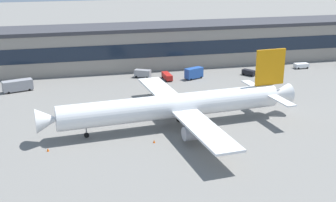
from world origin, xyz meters
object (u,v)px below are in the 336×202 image
Objects in this scene: airliner at (176,106)px; belt_loader at (167,76)px; follow_me_car at (249,72)px; traffic_cone_1 at (154,141)px; traffic_cone_0 at (48,150)px; stair_truck at (194,73)px; fuel_truck at (17,85)px; traffic_cone_2 at (224,153)px; pushback_tractor at (302,65)px; crew_van at (143,73)px.

airliner is 9.47× the size of belt_loader.
traffic_cone_1 is (-41.53, -46.41, -0.76)m from follow_me_car.
airliner is 90.89× the size of traffic_cone_0.
stair_truck is (-18.81, 0.23, 0.89)m from follow_me_car.
stair_truck is at bearing 179.31° from follow_me_car.
traffic_cone_0 is (-36.13, -46.78, -0.82)m from belt_loader.
belt_loader is at bearing 177.39° from follow_me_car.
belt_loader is (45.35, 2.16, -0.73)m from fuel_truck.
fuel_truck is at bearing -179.28° from follow_me_car.
traffic_cone_2 is at bearing -16.08° from traffic_cone_0.
pushback_tractor reaches higher than traffic_cone_1.
pushback_tractor is (56.53, 42.85, -4.00)m from airliner.
belt_loader is at bearing 79.39° from airliner.
fuel_truck is at bearing 128.60° from traffic_cone_2.
fuel_truck is 13.40× the size of traffic_cone_2.
fuel_truck is 55.12m from traffic_cone_1.
traffic_cone_1 is (-14.27, -47.66, -0.82)m from belt_loader.
fuel_truck is 1.37× the size of stair_truck.
stair_truck reaches higher than traffic_cone_0.
airliner reaches higher than follow_me_car.
airliner is at bearing -132.15° from follow_me_car.
traffic_cone_2 is at bearing -117.70° from follow_me_car.
belt_loader is at bearing -176.16° from pushback_tractor.
pushback_tractor is 7.15× the size of traffic_cone_0.
airliner reaches higher than stair_truck.
stair_truck is 1.15× the size of crew_van.
belt_loader is at bearing 173.14° from stair_truck.
traffic_cone_1 is at bearing 144.08° from traffic_cone_2.
airliner is 10.89× the size of crew_van.
traffic_cone_0 is at bearing -134.25° from stair_truck.
fuel_truck is at bearing 101.67° from traffic_cone_0.
traffic_cone_1 is at bearing -115.97° from stair_truck.
traffic_cone_2 is at bearing -51.40° from fuel_truck.
crew_van is at bearing 89.48° from airliner.
traffic_cone_2 is (5.58, -17.12, -4.72)m from airliner.
traffic_cone_0 is (-85.25, -50.07, -0.71)m from pushback_tractor.
follow_me_car is 72.62m from fuel_truck.
belt_loader is at bearing -31.45° from crew_van.
fuel_truck is at bearing -170.46° from crew_van.
traffic_cone_2 is at bearing -91.85° from belt_loader.
airliner is 13.00× the size of follow_me_car.
fuel_truck is 53.81m from stair_truck.
crew_van is at bearing 9.54° from fuel_truck.
traffic_cone_0 is 1.02× the size of traffic_cone_2.
stair_truck is 16.36m from crew_van.
stair_truck is 9.78× the size of traffic_cone_2.
fuel_truck is at bearing -177.28° from belt_loader.
crew_van is at bearing 94.86° from traffic_cone_2.
crew_van is at bearing 82.05° from traffic_cone_1.
follow_me_car is at bearing 62.30° from traffic_cone_2.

